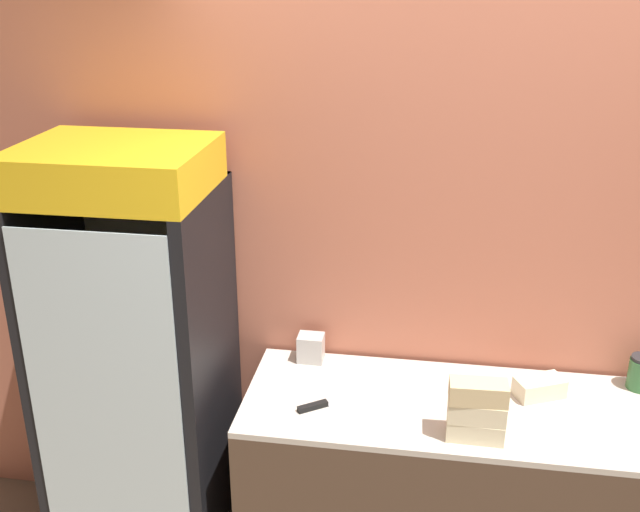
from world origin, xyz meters
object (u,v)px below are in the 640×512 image
beverage_cooler (141,346)px  sandwich_stack_bottom (475,429)px  sandwich_stack_top (478,392)px  sandwich_flat_left (539,387)px  napkin_dispenser (311,348)px  sandwich_stack_middle (477,411)px  chefs_knife (327,403)px

beverage_cooler → sandwich_stack_bottom: beverage_cooler is taller
sandwich_stack_bottom → sandwich_stack_top: 0.16m
sandwich_flat_left → napkin_dispenser: size_ratio=1.80×
sandwich_stack_bottom → sandwich_stack_middle: bearing=0.0°
sandwich_stack_middle → chefs_knife: (-0.56, 0.13, -0.11)m
beverage_cooler → napkin_dispenser: (0.68, 0.21, -0.06)m
sandwich_stack_bottom → sandwich_flat_left: 0.42m
beverage_cooler → sandwich_flat_left: size_ratio=8.78×
sandwich_stack_middle → sandwich_stack_top: bearing=0.0°
beverage_cooler → sandwich_stack_bottom: bearing=-10.6°
sandwich_stack_bottom → napkin_dispenser: size_ratio=1.73×
chefs_knife → napkin_dispenser: size_ratio=2.52×
sandwich_flat_left → sandwich_stack_bottom: bearing=-128.8°
beverage_cooler → napkin_dispenser: bearing=16.8°
sandwich_stack_bottom → napkin_dispenser: (-0.68, 0.46, 0.02)m
sandwich_flat_left → sandwich_stack_middle: bearing=-128.8°
sandwich_stack_bottom → chefs_knife: bearing=167.2°
beverage_cooler → chefs_knife: (0.80, -0.13, -0.12)m
sandwich_stack_middle → sandwich_flat_left: sandwich_stack_middle is taller
sandwich_stack_bottom → napkin_dispenser: napkin_dispenser is taller
sandwich_stack_bottom → sandwich_flat_left: (0.26, 0.33, -0.00)m
sandwich_stack_middle → chefs_knife: 0.59m
sandwich_flat_left → napkin_dispenser: bearing=171.8°
sandwich_stack_middle → sandwich_flat_left: size_ratio=0.95×
sandwich_stack_middle → sandwich_stack_top: (0.00, 0.00, 0.08)m
beverage_cooler → sandwich_stack_middle: beverage_cooler is taller
sandwich_stack_bottom → chefs_knife: sandwich_stack_bottom is taller
sandwich_stack_top → chefs_knife: bearing=167.2°
sandwich_stack_bottom → sandwich_stack_top: (0.00, 0.00, 0.16)m
chefs_knife → napkin_dispenser: bearing=109.9°
sandwich_stack_bottom → sandwich_stack_top: bearing=0.0°
sandwich_stack_middle → napkin_dispenser: bearing=145.9°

